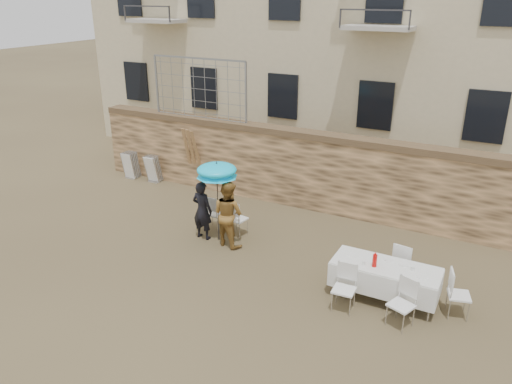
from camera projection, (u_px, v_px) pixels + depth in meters
The scene contains 17 objects.
ground at pixel (192, 283), 10.73m from camera, with size 80.00×80.00×0.00m, color brown.
stone_wall at pixel (289, 167), 14.42m from camera, with size 13.00×0.50×2.20m, color #936F49.
chain_link_fence at pixel (199, 89), 14.97m from camera, with size 3.20×0.06×1.80m, color gray, non-canonical shape.
man_suit at pixel (202, 210), 12.42m from camera, with size 0.55×0.36×1.52m, color black.
woman_dress at pixel (228, 214), 12.07m from camera, with size 0.80×0.63×1.65m, color #C2893B.
umbrella at pixel (217, 173), 11.94m from camera, with size 1.00×1.00×1.91m.
couple_chair_left at pixel (214, 212), 12.97m from camera, with size 0.48×0.48×0.96m, color white, non-canonical shape.
couple_chair_right at pixel (238, 218), 12.67m from camera, with size 0.48×0.48×0.96m, color white, non-canonical shape.
banquet_table at pixel (386, 267), 9.91m from camera, with size 2.10×0.85×0.78m.
soda_bottle at pixel (375, 261), 9.81m from camera, with size 0.09×0.09×0.26m, color red.
table_chair_front_left at pixel (344, 289), 9.65m from camera, with size 0.48×0.48×0.96m, color white, non-canonical shape.
table_chair_front_right at pixel (401, 304), 9.17m from camera, with size 0.48×0.48×0.96m, color white, non-canonical shape.
table_chair_back at pixel (404, 263), 10.57m from camera, with size 0.48×0.48×0.96m, color white, non-canonical shape.
table_chair_side at pixel (459, 294), 9.48m from camera, with size 0.48×0.48×0.96m, color white, non-canonical shape.
chair_stack_left at pixel (134, 163), 16.74m from camera, with size 0.46×0.47×0.92m, color white, non-canonical shape.
chair_stack_right at pixel (156, 167), 16.35m from camera, with size 0.46×0.40×0.92m, color white, non-canonical shape.
wood_planks at pixel (197, 158), 15.51m from camera, with size 0.70×0.20×2.00m, color #A37749, non-canonical shape.
Camera 1 is at (5.52, -7.51, 5.83)m, focal length 35.00 mm.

